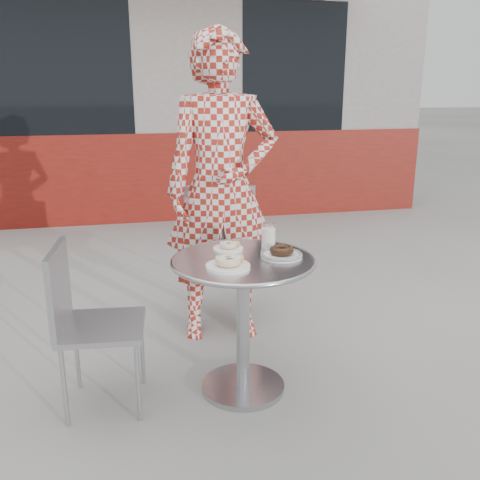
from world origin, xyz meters
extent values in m
plane|color=gray|center=(0.00, 0.00, 0.00)|extent=(60.00, 60.00, 0.00)
cube|color=gray|center=(0.00, 5.60, 1.50)|extent=(6.00, 4.00, 3.00)
cube|color=maroon|center=(0.00, 3.68, 0.50)|extent=(6.02, 0.20, 1.00)
cube|color=black|center=(-1.20, 3.61, 1.70)|extent=(1.60, 0.04, 1.40)
cube|color=black|center=(1.40, 3.61, 1.70)|extent=(1.20, 0.04, 1.40)
cylinder|color=silver|center=(-0.01, -0.04, 0.01)|extent=(0.43, 0.43, 0.03)
cylinder|color=silver|center=(-0.01, -0.04, 0.36)|extent=(0.07, 0.07, 0.68)
cylinder|color=silver|center=(-0.01, -0.04, 0.70)|extent=(0.68, 0.68, 0.02)
torus|color=silver|center=(-0.01, -0.04, 0.70)|extent=(0.71, 0.71, 0.02)
cube|color=#9FA1A6|center=(0.05, 0.96, 0.47)|extent=(0.51, 0.51, 0.03)
cube|color=#9FA1A6|center=(0.02, 0.75, 0.71)|extent=(0.44, 0.10, 0.44)
cube|color=#9FA1A6|center=(-0.69, -0.02, 0.41)|extent=(0.42, 0.42, 0.03)
cube|color=#9FA1A6|center=(-0.87, -0.01, 0.62)|extent=(0.06, 0.39, 0.39)
imported|color=maroon|center=(0.02, 0.65, 0.92)|extent=(0.70, 0.48, 1.84)
cylinder|color=white|center=(-0.05, 0.12, 0.72)|extent=(0.15, 0.15, 0.01)
torus|color=#B17A44|center=(-0.05, 0.12, 0.74)|extent=(0.09, 0.09, 0.03)
sphere|color=#B77A3F|center=(0.00, 0.13, 0.74)|extent=(0.03, 0.03, 0.03)
cylinder|color=white|center=(-0.10, -0.15, 0.72)|extent=(0.21, 0.21, 0.01)
torus|color=#B17A44|center=(-0.10, -0.15, 0.75)|extent=(0.12, 0.12, 0.04)
sphere|color=#B77A3F|center=(-0.04, -0.12, 0.75)|extent=(0.04, 0.04, 0.04)
cylinder|color=white|center=(0.18, -0.05, 0.72)|extent=(0.20, 0.20, 0.01)
torus|color=black|center=(0.18, -0.05, 0.75)|extent=(0.12, 0.12, 0.04)
torus|color=black|center=(0.18, -0.05, 0.72)|extent=(0.21, 0.21, 0.02)
cylinder|color=white|center=(0.16, 0.12, 0.76)|extent=(0.07, 0.07, 0.10)
cylinder|color=white|center=(0.16, 0.12, 0.77)|extent=(0.08, 0.08, 0.12)
camera|label=1|loc=(-0.55, -2.43, 1.53)|focal=40.00mm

